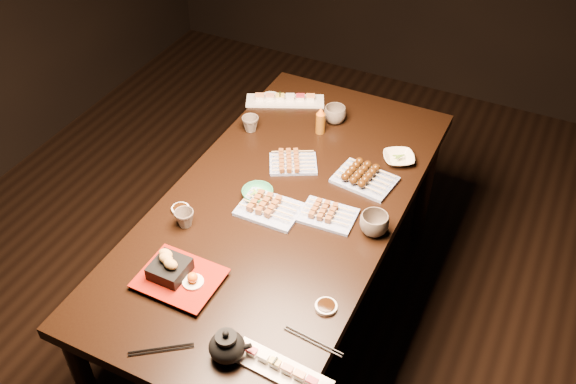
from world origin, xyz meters
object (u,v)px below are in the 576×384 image
object	(u,v)px
dining_table	(283,267)
teacup_far_left	(250,124)
teacup_far_right	(335,115)
yakitori_plate_center	(269,205)
sushi_platter_near	(281,367)
condiment_bottle	(321,120)
edamame_bowl_cream	(399,159)
teapot	(227,344)
teacup_near_left	(185,219)
teacup_mid_right	(374,224)
tempura_tray	(179,272)
yakitori_plate_right	(328,212)
yakitori_plate_left	(293,160)
edamame_bowl_green	(258,194)
sushi_platter_far	(285,98)

from	to	relation	value
dining_table	teacup_far_left	bearing A→B (deg)	127.31
dining_table	teacup_far_right	xyz separation A→B (m)	(-0.03, 0.61, 0.41)
yakitori_plate_center	sushi_platter_near	bearing A→B (deg)	-60.23
condiment_bottle	edamame_bowl_cream	bearing A→B (deg)	-7.01
yakitori_plate_center	teacup_far_right	distance (m)	0.67
yakitori_plate_center	teapot	xyz separation A→B (m)	(0.19, -0.65, 0.03)
sushi_platter_near	yakitori_plate_center	bearing A→B (deg)	124.19
teacup_near_left	edamame_bowl_cream	bearing A→B (deg)	50.38
sushi_platter_near	condiment_bottle	size ratio (longest dim) A/B	2.47
teacup_mid_right	condiment_bottle	size ratio (longest dim) A/B	0.83
dining_table	tempura_tray	distance (m)	0.69
tempura_tray	teacup_far_right	distance (m)	1.14
yakitori_plate_right	dining_table	bearing A→B (deg)	178.87
yakitori_plate_left	teacup_near_left	xyz separation A→B (m)	(-0.21, -0.51, 0.01)
yakitori_plate_center	tempura_tray	distance (m)	0.47
yakitori_plate_center	condiment_bottle	xyz separation A→B (m)	(-0.04, 0.57, 0.04)
edamame_bowl_green	teapot	world-z (taller)	teapot
yakitori_plate_right	tempura_tray	xyz separation A→B (m)	(-0.33, -0.53, 0.02)
sushi_platter_near	teacup_mid_right	bearing A→B (deg)	90.56
teapot	condiment_bottle	size ratio (longest dim) A/B	1.03
yakitori_plate_right	yakitori_plate_left	world-z (taller)	yakitori_plate_right
yakitori_plate_left	teapot	xyz separation A→B (m)	(0.23, -0.95, 0.03)
sushi_platter_near	edamame_bowl_cream	distance (m)	1.15
dining_table	teacup_far_right	distance (m)	0.74
teacup_far_left	teacup_far_right	distance (m)	0.39
dining_table	teacup_mid_right	distance (m)	0.57
yakitori_plate_center	teacup_mid_right	size ratio (longest dim) A/B	2.18
tempura_tray	teacup_far_right	world-z (taller)	tempura_tray
sushi_platter_near	yakitori_plate_right	world-z (taller)	yakitori_plate_right
tempura_tray	teapot	xyz separation A→B (m)	(0.30, -0.19, 0.01)
yakitori_plate_right	edamame_bowl_cream	size ratio (longest dim) A/B	1.62
dining_table	teacup_near_left	distance (m)	0.57
yakitori_plate_left	condiment_bottle	distance (m)	0.27
yakitori_plate_center	teacup_far_left	xyz separation A→B (m)	(-0.32, 0.44, 0.01)
dining_table	teacup_near_left	xyz separation A→B (m)	(-0.28, -0.27, 0.41)
teacup_near_left	teapot	distance (m)	0.62
dining_table	sushi_platter_far	distance (m)	0.83
sushi_platter_near	edamame_bowl_cream	size ratio (longest dim) A/B	2.50
teacup_mid_right	teacup_far_right	world-z (taller)	teacup_mid_right
edamame_bowl_cream	teacup_near_left	distance (m)	0.95
sushi_platter_far	yakitori_plate_right	size ratio (longest dim) A/B	1.76
teacup_mid_right	teacup_near_left	bearing A→B (deg)	-157.06
dining_table	tempura_tray	world-z (taller)	tempura_tray
teacup_far_right	yakitori_plate_left	bearing A→B (deg)	-95.30
teacup_near_left	teacup_far_right	size ratio (longest dim) A/B	0.74
teacup_far_right	edamame_bowl_green	bearing A→B (deg)	-96.54
sushi_platter_far	teapot	xyz separation A→B (m)	(0.47, -1.37, 0.04)
tempura_tray	teacup_near_left	xyz separation A→B (m)	(-0.14, 0.25, -0.02)
yakitori_plate_right	tempura_tray	size ratio (longest dim) A/B	0.75
teapot	tempura_tray	bearing A→B (deg)	127.85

